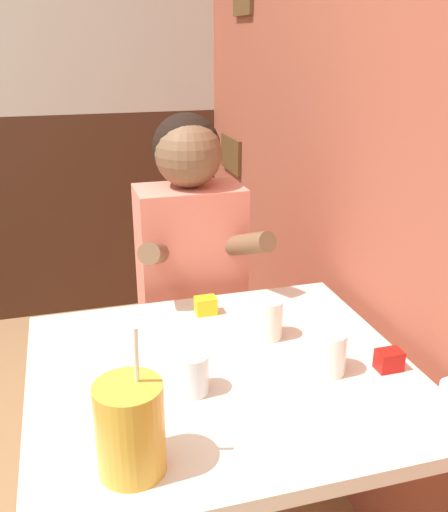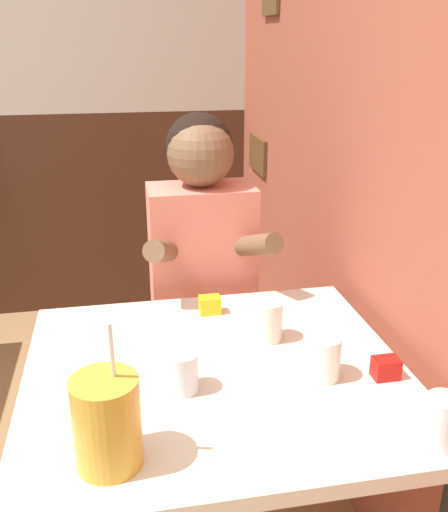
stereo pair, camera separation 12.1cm
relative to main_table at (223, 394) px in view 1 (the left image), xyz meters
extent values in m
cube|color=#9E4C38|center=(0.53, 0.74, 0.69)|extent=(0.06, 4.38, 2.70)
cube|color=brown|center=(0.49, 1.58, 0.27)|extent=(0.02, 0.29, 0.17)
cube|color=beige|center=(0.00, 0.00, 0.05)|extent=(0.90, 0.82, 0.04)
cylinder|color=black|center=(-0.41, 0.37, -0.31)|extent=(0.04, 0.04, 0.69)
cylinder|color=black|center=(0.41, 0.37, -0.31)|extent=(0.04, 0.04, 0.69)
cube|color=#EA7F6B|center=(0.06, 0.59, -0.42)|extent=(0.31, 0.20, 0.46)
cube|color=#EA7F6B|center=(0.06, 0.59, 0.09)|extent=(0.34, 0.20, 0.56)
sphere|color=black|center=(0.06, 0.61, 0.49)|extent=(0.21, 0.21, 0.21)
sphere|color=brown|center=(0.06, 0.59, 0.48)|extent=(0.21, 0.21, 0.21)
cylinder|color=brown|center=(-0.08, 0.45, 0.21)|extent=(0.14, 0.27, 0.15)
cylinder|color=brown|center=(0.19, 0.45, 0.21)|extent=(0.14, 0.27, 0.15)
cylinder|color=gold|center=(-0.25, -0.28, 0.16)|extent=(0.12, 0.12, 0.18)
cylinder|color=white|center=(-0.23, -0.28, 0.30)|extent=(0.01, 0.04, 0.14)
cylinder|color=silver|center=(0.24, -0.08, 0.12)|extent=(0.08, 0.08, 0.10)
cylinder|color=silver|center=(0.16, 0.12, 0.12)|extent=(0.07, 0.07, 0.11)
cylinder|color=silver|center=(-0.09, -0.07, 0.12)|extent=(0.07, 0.07, 0.09)
cube|color=#B7140F|center=(0.38, -0.11, 0.09)|extent=(0.06, 0.04, 0.05)
cube|color=yellow|center=(0.03, 0.30, 0.09)|extent=(0.06, 0.04, 0.05)
camera|label=1|loc=(-0.32, -1.13, 0.81)|focal=40.00mm
camera|label=2|loc=(-0.20, -1.16, 0.81)|focal=40.00mm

